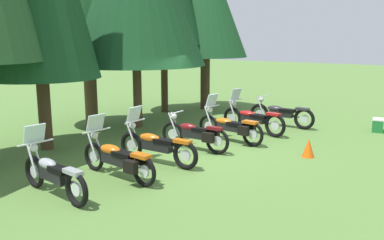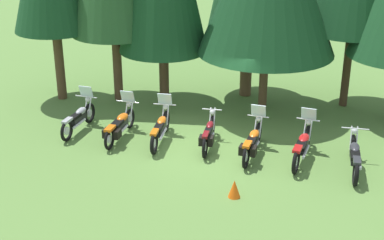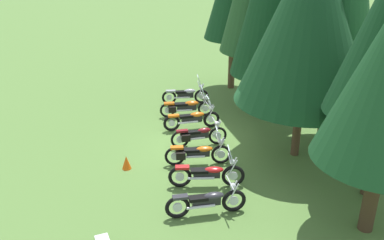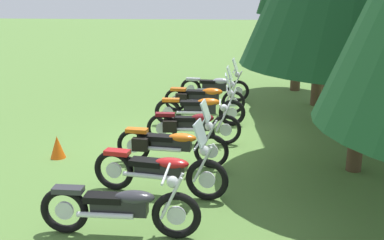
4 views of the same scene
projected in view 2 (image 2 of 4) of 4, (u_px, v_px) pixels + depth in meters
name	position (u px, v px, depth m)	size (l,w,h in m)	color
ground_plane	(207.00, 148.00, 17.11)	(80.00, 80.00, 0.00)	#547A38
motorcycle_0	(79.00, 118.00, 18.09)	(0.76, 2.18, 1.35)	black
motorcycle_1	(120.00, 125.00, 17.56)	(0.77, 2.32, 1.34)	black
motorcycle_2	(161.00, 128.00, 17.35)	(0.73, 2.35, 1.36)	black
motorcycle_3	(209.00, 134.00, 16.97)	(0.62, 2.16, 1.01)	black
motorcycle_4	(252.00, 142.00, 16.43)	(0.74, 2.31, 1.36)	black
motorcycle_5	(302.00, 145.00, 16.19)	(0.75, 2.41, 1.38)	black
motorcycle_6	(355.00, 156.00, 15.61)	(0.77, 2.37, 1.01)	black
traffic_cone	(234.00, 189.00, 14.38)	(0.32, 0.32, 0.48)	#EA590F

